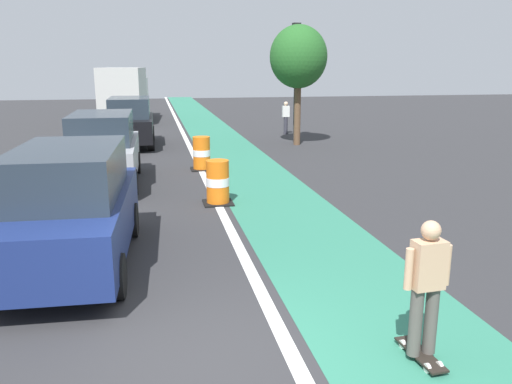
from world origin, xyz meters
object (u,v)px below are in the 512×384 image
traffic_barrel_front (218,183)px  traffic_barrel_mid (202,154)px  parked_suv_second (103,149)px  parked_suv_third (130,122)px  traffic_light_corner (296,62)px  delivery_truck_down_block (125,91)px  skateboarder_on_lane (426,287)px  pedestrian_crossing (286,117)px  parked_suv_nearest (71,207)px  street_tree_sidewalk (298,57)px

traffic_barrel_front → traffic_barrel_mid: same height
parked_suv_second → traffic_barrel_mid: parked_suv_second is taller
parked_suv_third → traffic_light_corner: size_ratio=0.90×
delivery_truck_down_block → skateboarder_on_lane: bearing=-80.8°
traffic_barrel_front → pedestrian_crossing: bearing=68.3°
traffic_barrel_mid → traffic_light_corner: size_ratio=0.21×
skateboarder_on_lane → parked_suv_second: 11.04m
parked_suv_nearest → parked_suv_third: (0.48, 13.67, 0.00)m
delivery_truck_down_block → traffic_light_corner: size_ratio=1.52×
parked_suv_third → street_tree_sidewalk: size_ratio=0.92×
traffic_light_corner → street_tree_sidewalk: bearing=-98.0°
parked_suv_third → street_tree_sidewalk: (7.01, -1.08, 2.63)m
parked_suv_second → pedestrian_crossing: (7.93, 9.83, -0.17)m
skateboarder_on_lane → delivery_truck_down_block: bearing=99.2°
traffic_barrel_front → delivery_truck_down_block: delivery_truck_down_block is taller
traffic_barrel_front → delivery_truck_down_block: size_ratio=0.14×
parked_suv_nearest → delivery_truck_down_block: bearing=90.4°
delivery_truck_down_block → traffic_light_corner: (7.75, -10.56, 1.65)m
skateboarder_on_lane → delivery_truck_down_block: (-4.49, 27.70, 0.94)m
traffic_barrel_front → pedestrian_crossing: (5.01, 12.60, 0.33)m
parked_suv_nearest → parked_suv_third: bearing=88.0°
parked_suv_nearest → pedestrian_crossing: parked_suv_nearest is taller
parked_suv_second → traffic_barrel_front: 4.05m
traffic_barrel_front → traffic_barrel_mid: 4.37m
pedestrian_crossing → traffic_barrel_front: bearing=-111.7°
traffic_barrel_front → traffic_barrel_mid: (0.02, 4.37, 0.00)m
traffic_barrel_mid → delivery_truck_down_block: bearing=100.9°
skateboarder_on_lane → pedestrian_crossing: skateboarder_on_lane is taller
delivery_truck_down_block → street_tree_sidewalk: street_tree_sidewalk is taller
delivery_truck_down_block → street_tree_sidewalk: size_ratio=1.55×
parked_suv_third → traffic_light_corner: bearing=-2.9°
parked_suv_nearest → traffic_barrel_mid: (2.93, 7.91, -0.50)m
parked_suv_nearest → street_tree_sidewalk: bearing=59.2°
delivery_truck_down_block → street_tree_sidewalk: bearing=-55.8°
skateboarder_on_lane → parked_suv_second: parked_suv_second is taller
traffic_light_corner → parked_suv_nearest: bearing=-119.7°
pedestrian_crossing → parked_suv_second: bearing=-128.9°
parked_suv_second → traffic_barrel_front: size_ratio=4.23×
parked_suv_nearest → traffic_barrel_front: bearing=50.6°
delivery_truck_down_block → traffic_barrel_front: bearing=-81.4°
skateboarder_on_lane → traffic_light_corner: traffic_light_corner is taller
parked_suv_third → delivery_truck_down_block: delivery_truck_down_block is taller
pedestrian_crossing → parked_suv_nearest: bearing=-116.1°
delivery_truck_down_block → traffic_light_corner: 13.20m
traffic_light_corner → traffic_barrel_mid: bearing=-130.9°
parked_suv_nearest → traffic_barrel_front: parked_suv_nearest is taller
skateboarder_on_lane → street_tree_sidewalk: street_tree_sidewalk is taller
parked_suv_second → street_tree_sidewalk: 10.13m
parked_suv_second → parked_suv_third: same height
delivery_truck_down_block → parked_suv_second: bearing=-89.6°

